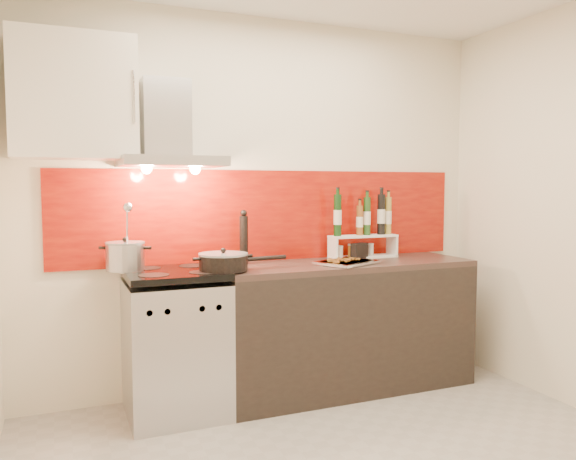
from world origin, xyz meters
name	(u,v)px	position (x,y,z in m)	size (l,w,h in m)	color
back_wall	(264,204)	(0.00, 1.40, 1.30)	(3.40, 0.02, 2.60)	silver
backsplash	(271,216)	(0.05, 1.39, 1.22)	(3.00, 0.02, 0.64)	#7C0706
range_stove	(176,344)	(-0.70, 1.10, 0.44)	(0.60, 0.60, 0.91)	#B7B7BA
counter	(345,325)	(0.50, 1.10, 0.45)	(1.80, 0.60, 0.90)	black
range_hood	(168,136)	(-0.70, 1.24, 1.74)	(0.62, 0.50, 0.61)	#B7B7BA
upper_cabinet	(74,98)	(-1.25, 1.22, 1.95)	(0.70, 0.35, 0.72)	white
stock_pot	(125,256)	(-0.98, 1.22, 1.00)	(0.24, 0.24, 0.21)	#B7B7BA
saute_pan	(224,262)	(-0.41, 0.98, 0.96)	(0.59, 0.31, 0.14)	black
utensil_jar	(126,252)	(-0.98, 1.17, 1.03)	(0.09, 0.14, 0.43)	silver
pepper_mill	(244,238)	(-0.20, 1.27, 1.08)	(0.06, 0.06, 0.37)	black
step_shelf	(364,230)	(0.73, 1.25, 1.10)	(0.52, 0.14, 0.47)	white
caddy_box	(359,251)	(0.66, 1.19, 0.96)	(0.13, 0.06, 0.11)	black
baking_tray	(347,262)	(0.45, 1.00, 0.92)	(0.49, 0.44, 0.03)	silver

